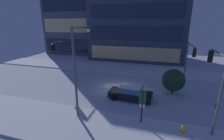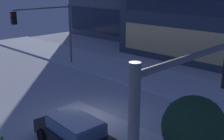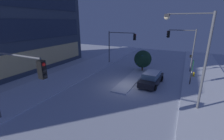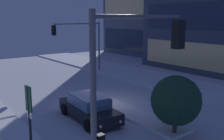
{
  "view_description": "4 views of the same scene",
  "coord_description": "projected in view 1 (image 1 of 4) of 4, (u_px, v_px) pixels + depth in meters",
  "views": [
    {
      "loc": [
        4.34,
        -18.12,
        8.16
      ],
      "look_at": [
        -1.33,
        1.56,
        1.93
      ],
      "focal_mm": 25.17,
      "sensor_mm": 36.0,
      "label": 1
    },
    {
      "loc": [
        11.38,
        -9.63,
        7.23
      ],
      "look_at": [
        0.08,
        1.79,
        2.49
      ],
      "focal_mm": 46.59,
      "sensor_mm": 36.0,
      "label": 2
    },
    {
      "loc": [
        -15.57,
        -5.63,
        7.21
      ],
      "look_at": [
        -1.04,
        1.38,
        2.08
      ],
      "focal_mm": 24.8,
      "sensor_mm": 36.0,
      "label": 3
    },
    {
      "loc": [
        14.99,
        -10.58,
        5.93
      ],
      "look_at": [
        0.51,
        0.38,
        2.45
      ],
      "focal_mm": 43.71,
      "sensor_mm": 36.0,
      "label": 4
    }
  ],
  "objects": [
    {
      "name": "fire_hydrant",
      "position": [
        183.0,
        130.0,
        11.86
      ],
      "size": [
        0.48,
        0.26,
        0.74
      ],
      "color": "gold",
      "rests_on": "ground"
    },
    {
      "name": "decorated_tree_median",
      "position": [
        173.0,
        80.0,
        17.87
      ],
      "size": [
        2.55,
        2.55,
        3.12
      ],
      "color": "#473323",
      "rests_on": "ground"
    },
    {
      "name": "median_strip",
      "position": [
        137.0,
        90.0,
        19.69
      ],
      "size": [
        9.0,
        1.8,
        0.14
      ],
      "primitive_type": "cube",
      "color": "silver",
      "rests_on": "ground"
    },
    {
      "name": "office_tower_main",
      "position": [
        139.0,
        3.0,
        34.32
      ],
      "size": [
        20.02,
        11.42,
        24.42
      ],
      "color": "#384251",
      "rests_on": "ground"
    },
    {
      "name": "traffic_light_corner_near_right",
      "position": [
        216.0,
        77.0,
        11.91
      ],
      "size": [
        0.32,
        3.91,
        6.17
      ],
      "rotation": [
        0.0,
        0.0,
        1.57
      ],
      "color": "#565960",
      "rests_on": "ground"
    },
    {
      "name": "curb_strip_far",
      "position": [
        130.0,
        70.0,
        27.86
      ],
      "size": [
        52.0,
        5.2,
        0.14
      ],
      "primitive_type": "cube",
      "color": "silver",
      "rests_on": "ground"
    },
    {
      "name": "ground",
      "position": [
        119.0,
        89.0,
        20.18
      ],
      "size": [
        52.0,
        52.0,
        0.0
      ],
      "primitive_type": "plane",
      "color": "silver"
    },
    {
      "name": "street_lamp_arched",
      "position": [
        79.0,
        59.0,
        13.53
      ],
      "size": [
        0.56,
        3.52,
        7.89
      ],
      "rotation": [
        0.0,
        0.0,
        1.59
      ],
      "color": "#565960",
      "rests_on": "ground"
    },
    {
      "name": "traffic_light_corner_far_left",
      "position": [
        65.0,
        49.0,
        25.51
      ],
      "size": [
        0.32,
        5.76,
        5.52
      ],
      "rotation": [
        0.0,
        0.0,
        -1.57
      ],
      "color": "#565960",
      "rests_on": "ground"
    },
    {
      "name": "parking_info_sign",
      "position": [
        142.0,
        103.0,
        12.66
      ],
      "size": [
        0.55,
        0.12,
        3.0
      ],
      "rotation": [
        0.0,
        0.0,
        1.64
      ],
      "color": "black",
      "rests_on": "ground"
    },
    {
      "name": "curb_strip_near",
      "position": [
        93.0,
        129.0,
        12.46
      ],
      "size": [
        52.0,
        5.2,
        0.14
      ],
      "primitive_type": "cube",
      "color": "silver",
      "rests_on": "ground"
    },
    {
      "name": "car_near",
      "position": [
        130.0,
        93.0,
        17.27
      ],
      "size": [
        4.89,
        2.29,
        1.49
      ],
      "rotation": [
        0.0,
        0.0,
        -0.07
      ],
      "color": "black",
      "rests_on": "ground"
    },
    {
      "name": "traffic_light_corner_far_right",
      "position": [
        190.0,
        55.0,
        20.92
      ],
      "size": [
        0.32,
        4.94,
        5.56
      ],
      "rotation": [
        0.0,
        0.0,
        -1.57
      ],
      "color": "#565960",
      "rests_on": "ground"
    },
    {
      "name": "office_tower_secondary",
      "position": [
        75.0,
        25.0,
        42.5
      ],
      "size": [
        14.36,
        8.21,
        14.82
      ],
      "color": "#4C5466",
      "rests_on": "ground"
    }
  ]
}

